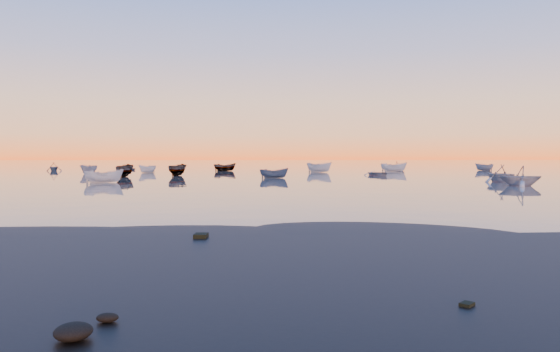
{
  "coord_description": "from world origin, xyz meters",
  "views": [
    {
      "loc": [
        -5.29,
        -19.25,
        2.43
      ],
      "look_at": [
        -1.37,
        28.0,
        0.75
      ],
      "focal_mm": 35.0,
      "sensor_mm": 36.0,
      "label": 1
    }
  ],
  "objects": [
    {
      "name": "ground",
      "position": [
        0.0,
        100.0,
        0.0
      ],
      "size": [
        600.0,
        600.0,
        0.0
      ],
      "primitive_type": "plane",
      "color": "#696057",
      "rests_on": "ground"
    },
    {
      "name": "mud_lobes",
      "position": [
        0.0,
        -1.0,
        0.01
      ],
      "size": [
        140.0,
        6.0,
        0.07
      ],
      "primitive_type": null,
      "color": "black",
      "rests_on": "ground"
    },
    {
      "name": "moored_fleet",
      "position": [
        0.0,
        53.0,
        0.0
      ],
      "size": [
        124.0,
        58.0,
        1.2
      ],
      "primitive_type": null,
      "color": "silver",
      "rests_on": "ground"
    },
    {
      "name": "boat_near_center",
      "position": [
        -17.45,
        32.55,
        0.0
      ],
      "size": [
        2.51,
        3.88,
        1.24
      ],
      "primitive_type": "imported",
      "rotation": [
        0.0,
        0.0,
        1.87
      ],
      "color": "silver",
      "rests_on": "ground"
    },
    {
      "name": "boat_near_right",
      "position": [
        20.02,
        30.83,
        0.0
      ],
      "size": [
        3.97,
        2.68,
        1.27
      ],
      "primitive_type": "imported",
      "rotation": [
        0.0,
        0.0,
        3.45
      ],
      "color": "gray",
      "rests_on": "ground"
    }
  ]
}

